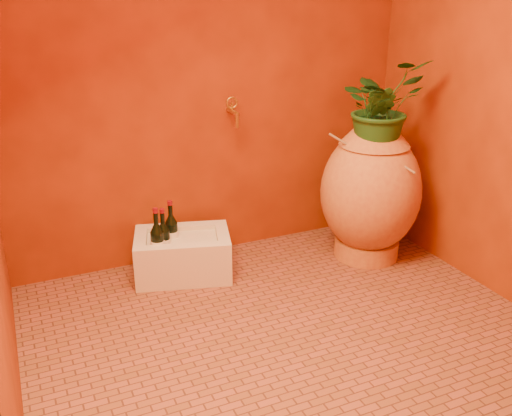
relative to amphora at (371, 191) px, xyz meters
name	(u,v)px	position (x,y,z in m)	size (l,w,h in m)	color
floor	(284,327)	(-0.85, -0.52, -0.44)	(2.50, 2.50, 0.00)	brown
wall_back	(210,53)	(-0.85, 0.48, 0.81)	(2.50, 0.02, 2.50)	#631E05
wall_right	(507,63)	(0.40, -0.52, 0.81)	(0.02, 2.00, 2.50)	#631E05
amphora	(371,191)	(0.00, 0.00, 0.00)	(0.79, 0.79, 0.88)	#B97A34
stone_basin	(183,256)	(-1.14, 0.23, -0.31)	(0.63, 0.52, 0.26)	beige
wine_bottle_a	(164,241)	(-1.26, 0.21, -0.19)	(0.08, 0.08, 0.31)	black
wine_bottle_b	(158,243)	(-1.30, 0.18, -0.18)	(0.08, 0.08, 0.33)	black
wine_bottle_c	(172,233)	(-1.19, 0.29, -0.18)	(0.08, 0.08, 0.32)	black
wall_tap	(233,110)	(-0.74, 0.39, 0.49)	(0.07, 0.16, 0.17)	#AF8728
plant_main	(381,106)	(0.01, -0.02, 0.53)	(0.49, 0.42, 0.54)	#184418
plant_side	(375,119)	(-0.04, -0.04, 0.46)	(0.21, 0.17, 0.39)	#184418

